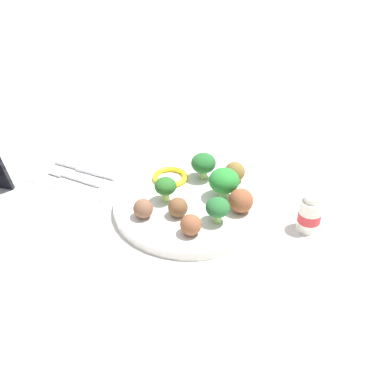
{
  "coord_description": "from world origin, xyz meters",
  "views": [
    {
      "loc": [
        -0.34,
        0.6,
        0.51
      ],
      "look_at": [
        0.0,
        0.0,
        0.04
      ],
      "focal_mm": 44.46,
      "sensor_mm": 36.0,
      "label": 1
    }
  ],
  "objects_px": {
    "meatball_center": "(191,225)",
    "fork": "(72,176)",
    "meatball_mid_right": "(180,208)",
    "napkin": "(81,175)",
    "broccoli_floret_back_left": "(218,208)",
    "meatball_front_left": "(241,201)",
    "plate": "(192,205)",
    "broccoli_floret_center": "(224,181)",
    "pepper_ring_front_left": "(170,177)",
    "yogurt_bottle": "(310,214)",
    "meatball_back_right": "(143,209)",
    "meatball_front_right": "(235,172)",
    "broccoli_floret_front_left": "(203,163)",
    "knife": "(83,168)",
    "broccoli_floret_far_rim": "(165,187)"
  },
  "relations": [
    {
      "from": "meatball_front_left",
      "to": "yogurt_bottle",
      "type": "relative_size",
      "value": 0.64
    },
    {
      "from": "meatball_front_left",
      "to": "napkin",
      "type": "xyz_separation_m",
      "value": [
        0.33,
        0.03,
        -0.04
      ]
    },
    {
      "from": "broccoli_floret_front_left",
      "to": "fork",
      "type": "xyz_separation_m",
      "value": [
        0.23,
        0.11,
        -0.04
      ]
    },
    {
      "from": "meatball_back_right",
      "to": "meatball_mid_right",
      "type": "height_order",
      "value": "same"
    },
    {
      "from": "meatball_back_right",
      "to": "broccoli_floret_far_rim",
      "type": "bearing_deg",
      "value": -97.35
    },
    {
      "from": "broccoli_floret_back_left",
      "to": "fork",
      "type": "xyz_separation_m",
      "value": [
        0.32,
        0.0,
        -0.04
      ]
    },
    {
      "from": "broccoli_floret_far_rim",
      "to": "meatball_front_left",
      "type": "relative_size",
      "value": 1.08
    },
    {
      "from": "meatball_mid_right",
      "to": "knife",
      "type": "height_order",
      "value": "meatball_mid_right"
    },
    {
      "from": "meatball_center",
      "to": "fork",
      "type": "xyz_separation_m",
      "value": [
        0.3,
        -0.05,
        -0.03
      ]
    },
    {
      "from": "fork",
      "to": "meatball_front_left",
      "type": "bearing_deg",
      "value": -171.5
    },
    {
      "from": "meatball_front_right",
      "to": "pepper_ring_front_left",
      "type": "bearing_deg",
      "value": 27.19
    },
    {
      "from": "fork",
      "to": "broccoli_floret_far_rim",
      "type": "bearing_deg",
      "value": -176.62
    },
    {
      "from": "broccoli_floret_center",
      "to": "napkin",
      "type": "distance_m",
      "value": 0.3
    },
    {
      "from": "pepper_ring_front_left",
      "to": "knife",
      "type": "xyz_separation_m",
      "value": [
        0.18,
        0.04,
        -0.01
      ]
    },
    {
      "from": "broccoli_floret_center",
      "to": "meatball_front_right",
      "type": "distance_m",
      "value": 0.06
    },
    {
      "from": "meatball_back_right",
      "to": "meatball_front_right",
      "type": "bearing_deg",
      "value": -115.49
    },
    {
      "from": "meatball_front_right",
      "to": "broccoli_floret_back_left",
      "type": "bearing_deg",
      "value": 103.13
    },
    {
      "from": "broccoli_floret_center",
      "to": "fork",
      "type": "distance_m",
      "value": 0.31
    },
    {
      "from": "meatball_center",
      "to": "meatball_mid_right",
      "type": "relative_size",
      "value": 1.03
    },
    {
      "from": "plate",
      "to": "knife",
      "type": "distance_m",
      "value": 0.25
    },
    {
      "from": "broccoli_floret_far_rim",
      "to": "knife",
      "type": "height_order",
      "value": "broccoli_floret_far_rim"
    },
    {
      "from": "meatball_back_right",
      "to": "meatball_center",
      "type": "bearing_deg",
      "value": -179.31
    },
    {
      "from": "plate",
      "to": "meatball_center",
      "type": "relative_size",
      "value": 7.96
    },
    {
      "from": "meatball_front_left",
      "to": "pepper_ring_front_left",
      "type": "xyz_separation_m",
      "value": [
        0.16,
        -0.03,
        -0.02
      ]
    },
    {
      "from": "meatball_center",
      "to": "meatball_front_right",
      "type": "distance_m",
      "value": 0.18
    },
    {
      "from": "broccoli_floret_center",
      "to": "meatball_mid_right",
      "type": "xyz_separation_m",
      "value": [
        0.04,
        0.09,
        -0.02
      ]
    },
    {
      "from": "meatball_front_left",
      "to": "meatball_mid_right",
      "type": "xyz_separation_m",
      "value": [
        0.08,
        0.06,
        -0.0
      ]
    },
    {
      "from": "meatball_front_right",
      "to": "meatball_mid_right",
      "type": "distance_m",
      "value": 0.15
    },
    {
      "from": "meatball_back_right",
      "to": "meatball_mid_right",
      "type": "relative_size",
      "value": 1.0
    },
    {
      "from": "broccoli_floret_far_rim",
      "to": "broccoli_floret_front_left",
      "type": "xyz_separation_m",
      "value": [
        -0.02,
        -0.1,
        0.0
      ]
    },
    {
      "from": "meatball_front_left",
      "to": "plate",
      "type": "bearing_deg",
      "value": 11.03
    },
    {
      "from": "broccoli_floret_front_left",
      "to": "meatball_mid_right",
      "type": "distance_m",
      "value": 0.13
    },
    {
      "from": "napkin",
      "to": "knife",
      "type": "bearing_deg",
      "value": -62.78
    },
    {
      "from": "broccoli_floret_center",
      "to": "yogurt_bottle",
      "type": "relative_size",
      "value": 0.85
    },
    {
      "from": "meatball_center",
      "to": "meatball_front_right",
      "type": "xyz_separation_m",
      "value": [
        0.01,
        -0.18,
        0.0
      ]
    },
    {
      "from": "broccoli_floret_far_rim",
      "to": "broccoli_floret_front_left",
      "type": "relative_size",
      "value": 0.9
    },
    {
      "from": "broccoli_floret_front_left",
      "to": "meatball_front_left",
      "type": "relative_size",
      "value": 1.2
    },
    {
      "from": "broccoli_floret_back_left",
      "to": "meatball_back_right",
      "type": "bearing_deg",
      "value": 23.67
    },
    {
      "from": "broccoli_floret_back_left",
      "to": "meatball_center",
      "type": "height_order",
      "value": "broccoli_floret_back_left"
    },
    {
      "from": "broccoli_floret_back_left",
      "to": "fork",
      "type": "height_order",
      "value": "broccoli_floret_back_left"
    },
    {
      "from": "broccoli_floret_far_rim",
      "to": "meatball_back_right",
      "type": "bearing_deg",
      "value": 82.65
    },
    {
      "from": "napkin",
      "to": "broccoli_floret_back_left",
      "type": "bearing_deg",
      "value": 177.38
    },
    {
      "from": "meatball_back_right",
      "to": "meatball_front_right",
      "type": "relative_size",
      "value": 0.87
    },
    {
      "from": "meatball_front_left",
      "to": "meatball_center",
      "type": "relative_size",
      "value": 1.22
    },
    {
      "from": "plate",
      "to": "meatball_front_left",
      "type": "height_order",
      "value": "meatball_front_left"
    },
    {
      "from": "broccoli_floret_center",
      "to": "meatball_mid_right",
      "type": "bearing_deg",
      "value": 65.94
    },
    {
      "from": "pepper_ring_front_left",
      "to": "yogurt_bottle",
      "type": "height_order",
      "value": "yogurt_bottle"
    },
    {
      "from": "broccoli_floret_back_left",
      "to": "meatball_center",
      "type": "relative_size",
      "value": 1.3
    },
    {
      "from": "meatball_front_left",
      "to": "napkin",
      "type": "bearing_deg",
      "value": 5.55
    },
    {
      "from": "plate",
      "to": "fork",
      "type": "distance_m",
      "value": 0.25
    }
  ]
}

